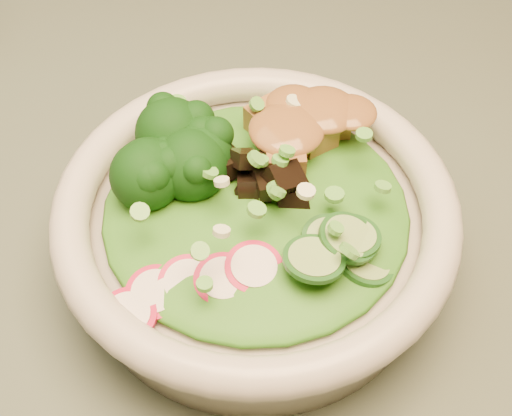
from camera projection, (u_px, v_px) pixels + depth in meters
name	position (u px, v px, depth m)	size (l,w,h in m)	color
dining_table	(426.00, 182.00, 0.65)	(1.20, 0.80, 0.75)	black
salad_bowl	(256.00, 227.00, 0.43)	(0.24, 0.24, 0.06)	beige
lettuce_bed	(256.00, 207.00, 0.41)	(0.18, 0.18, 0.02)	#236B16
broccoli_florets	(174.00, 158.00, 0.42)	(0.07, 0.06, 0.04)	black
radish_slices	(205.00, 279.00, 0.38)	(0.10, 0.04, 0.02)	#B10D34
cucumber_slices	(346.00, 238.00, 0.39)	(0.06, 0.06, 0.03)	#96BF6A
mushroom_heap	(265.00, 182.00, 0.41)	(0.06, 0.06, 0.04)	black
tofu_cubes	(304.00, 137.00, 0.44)	(0.08, 0.05, 0.03)	olive
peanut_sauce	(305.00, 123.00, 0.43)	(0.06, 0.05, 0.01)	brown
scallion_garnish	(256.00, 184.00, 0.40)	(0.17, 0.17, 0.02)	#5AB03E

